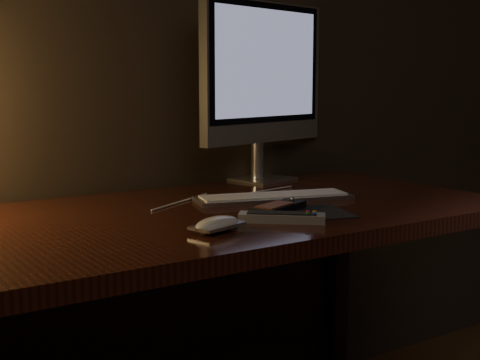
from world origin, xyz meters
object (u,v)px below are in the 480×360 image
monitor (264,76)px  mouse (217,226)px  desk (181,257)px  tv_remote (282,217)px  keyboard (274,197)px  media_remote (279,208)px

monitor → mouse: size_ratio=4.68×
desk → mouse: bearing=-102.7°
mouse → tv_remote: (0.17, 0.00, -0.00)m
monitor → desk: bearing=-163.4°
keyboard → tv_remote: 0.28m
monitor → media_remote: (-0.27, -0.44, -0.32)m
keyboard → mouse: size_ratio=3.55×
monitor → tv_remote: monitor is taller
media_remote → monitor: bearing=37.6°
mouse → tv_remote: 0.17m
mouse → media_remote: media_remote is taller
mouse → desk: bearing=60.7°
monitor → tv_remote: size_ratio=3.10×
monitor → keyboard: 0.47m
monitor → keyboard: monitor is taller
desk → media_remote: 0.29m
monitor → media_remote: 0.61m
keyboard → tv_remote: size_ratio=2.35×
mouse → media_remote: (0.23, 0.10, -0.00)m
keyboard → tv_remote: bearing=-106.6°
mouse → tv_remote: tv_remote is taller
desk → monitor: (0.44, 0.26, 0.46)m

